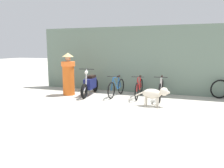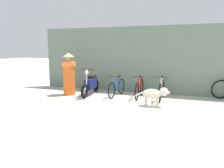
{
  "view_description": "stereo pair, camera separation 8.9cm",
  "coord_description": "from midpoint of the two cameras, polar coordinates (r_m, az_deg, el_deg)",
  "views": [
    {
      "loc": [
        1.63,
        -5.37,
        1.82
      ],
      "look_at": [
        -0.71,
        1.42,
        0.65
      ],
      "focal_mm": 35.0,
      "sensor_mm": 36.0,
      "label": 1
    },
    {
      "loc": [
        1.71,
        -5.34,
        1.82
      ],
      "look_at": [
        -0.71,
        1.42,
        0.65
      ],
      "focal_mm": 35.0,
      "sensor_mm": 36.0,
      "label": 2
    }
  ],
  "objects": [
    {
      "name": "bicycle_0",
      "position": [
        8.4,
        1.56,
        -0.95
      ],
      "size": [
        0.46,
        1.58,
        0.81
      ],
      "rotation": [
        0.0,
        0.0,
        -1.65
      ],
      "color": "black",
      "rests_on": "ground"
    },
    {
      "name": "bicycle_1",
      "position": [
        8.26,
        7.48,
        -1.14
      ],
      "size": [
        0.46,
        1.69,
        0.83
      ],
      "rotation": [
        0.0,
        0.0,
        -1.52
      ],
      "color": "black",
      "rests_on": "ground"
    },
    {
      "name": "ground_plane",
      "position": [
        5.9,
        2.26,
        -8.72
      ],
      "size": [
        60.0,
        60.0,
        0.0
      ],
      "primitive_type": "plane",
      "color": "#B7B2A5"
    },
    {
      "name": "shop_wall_back",
      "position": [
        9.13,
        9.16,
        6.24
      ],
      "size": [
        9.36,
        0.2,
        2.72
      ],
      "color": "slate",
      "rests_on": "ground"
    },
    {
      "name": "bicycle_2",
      "position": [
        8.12,
        13.06,
        -1.42
      ],
      "size": [
        0.46,
        1.76,
        0.86
      ],
      "rotation": [
        0.0,
        0.0,
        -1.53
      ],
      "color": "black",
      "rests_on": "ground"
    },
    {
      "name": "spare_tire_left",
      "position": [
        8.9,
        26.78,
        -1.25
      ],
      "size": [
        0.68,
        0.27,
        0.7
      ],
      "rotation": [
        0.0,
        0.0,
        0.32
      ],
      "color": "black",
      "rests_on": "ground"
    },
    {
      "name": "stray_dog",
      "position": [
        7.04,
        11.44,
        -2.53
      ],
      "size": [
        1.09,
        0.34,
        0.62
      ],
      "rotation": [
        0.0,
        0.0,
        0.04
      ],
      "color": "beige",
      "rests_on": "ground"
    },
    {
      "name": "motorcycle",
      "position": [
        8.66,
        -5.34,
        -0.09
      ],
      "size": [
        0.58,
        1.9,
        1.07
      ],
      "rotation": [
        0.0,
        0.0,
        -1.47
      ],
      "color": "black",
      "rests_on": "ground"
    },
    {
      "name": "person_in_robes",
      "position": [
        8.76,
        -10.91,
        2.67
      ],
      "size": [
        0.67,
        0.67,
        1.66
      ],
      "rotation": [
        0.0,
        0.0,
        3.43
      ],
      "color": "orange",
      "rests_on": "ground"
    }
  ]
}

